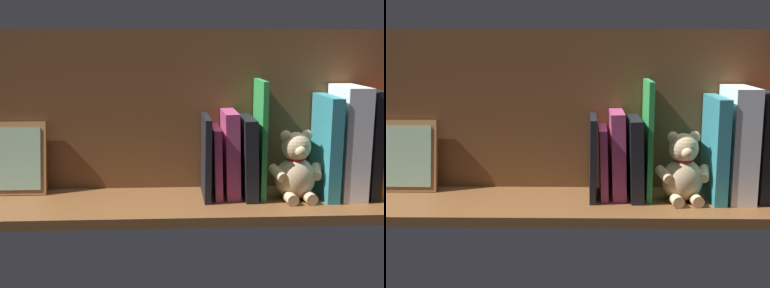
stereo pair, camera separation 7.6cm
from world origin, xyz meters
The scene contains 13 objects.
ground_plane centered at (0.00, 0.00, -1.10)cm, with size 112.97×25.93×2.20cm, color brown.
shelf_back_panel centered at (0.00, -10.71, 19.21)cm, with size 112.97×1.50×38.41cm, color brown.
book_2 centered at (-43.77, -3.24, 11.49)cm, with size 1.39×12.64×22.97cm, color orange.
book_3 centered at (-41.08, -2.39, 12.41)cm, with size 2.22×14.34×24.83cm, color black.
dictionary_thick_white centered at (-36.27, -1.97, 12.81)cm, with size 5.63×14.99×25.61cm, color white.
book_4 centered at (-31.15, -1.85, 11.72)cm, with size 2.84×15.42×23.44cm, color teal.
teddy_bear centered at (-23.58, 0.78, 7.00)cm, with size 12.87×10.67×15.91cm.
book_5 centered at (-15.92, -3.14, 13.48)cm, with size 1.20×12.86×26.95cm, color green.
book_6 centered at (-13.00, -2.50, 9.26)cm, with size 2.88×14.13×18.52cm, color black.
book_7 centered at (-9.11, -3.39, 9.90)cm, with size 3.12×12.36×19.81cm, color #B23F72.
book_8 centered at (-5.81, -3.28, 8.10)cm, with size 1.69×12.57×16.20cm, color #B23F72.
book_9 centered at (-3.38, -2.50, 9.40)cm, with size 1.41×14.13×18.80cm, color black.
picture_frame_leaning centered at (41.54, -6.85, 8.47)cm, with size 14.86×4.78×17.19cm.
Camera 2 is at (-1.80, 112.24, 35.22)cm, focal length 47.77 mm.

